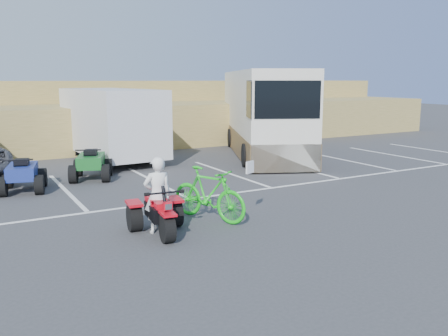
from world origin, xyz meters
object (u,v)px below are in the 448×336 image
rider (158,195)px  quad_atv_blue (24,191)px  rv_motorhome (263,118)px  quad_atv_green (92,179)px  cargo_trailer (111,122)px  green_dirt_bike (209,194)px  red_trike_atv (160,234)px

rider → quad_atv_blue: 5.81m
rv_motorhome → quad_atv_green: (-7.95, -2.00, -1.51)m
rv_motorhome → quad_atv_blue: bearing=-140.5°
rv_motorhome → cargo_trailer: bearing=-169.0°
rider → rv_motorhome: bearing=-127.9°
quad_atv_blue → cargo_trailer: bearing=60.9°
cargo_trailer → rider: bearing=-104.6°
cargo_trailer → quad_atv_blue: cargo_trailer is taller
cargo_trailer → quad_atv_green: bearing=-119.8°
green_dirt_bike → quad_atv_green: green_dirt_bike is taller
red_trike_atv → cargo_trailer: size_ratio=0.25×
green_dirt_bike → rv_motorhome: 10.39m
quad_atv_green → rv_motorhome: bearing=34.3°
green_dirt_bike → cargo_trailer: 9.38m
rv_motorhome → quad_atv_blue: 10.56m
red_trike_atv → quad_atv_blue: 5.89m
quad_atv_blue → quad_atv_green: size_ratio=0.97×
red_trike_atv → green_dirt_bike: bearing=24.8°
cargo_trailer → rv_motorhome: rv_motorhome is taller
red_trike_atv → rv_motorhome: size_ratio=0.16×
cargo_trailer → quad_atv_green: 4.15m
red_trike_atv → rider: 0.82m
green_dirt_bike → rider: bearing=167.9°
green_dirt_bike → quad_atv_green: (-1.21, 5.85, -0.61)m
rider → green_dirt_bike: rider is taller
rider → rv_motorhome: (8.09, 8.14, 0.71)m
quad_atv_blue → red_trike_atv: bearing=-57.1°
rv_motorhome → quad_atv_green: 8.34m
rider → rv_motorhome: rv_motorhome is taller
rider → green_dirt_bike: 1.39m
rider → quad_atv_green: (0.14, 6.14, -0.80)m
rider → green_dirt_bike: (1.34, 0.29, -0.20)m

